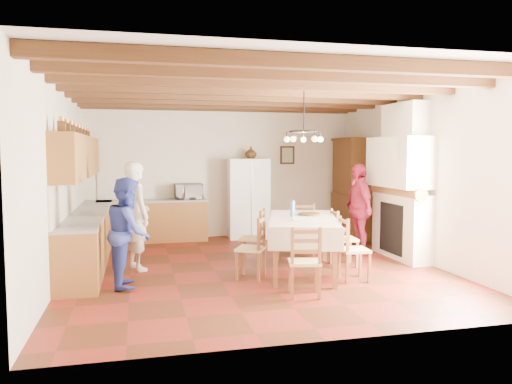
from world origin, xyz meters
TOP-DOWN VIEW (x-y plane):
  - floor at (0.00, 0.00)m, footprint 6.00×6.50m
  - ceiling at (0.00, 0.00)m, footprint 6.00×6.50m
  - wall_back at (0.00, 3.26)m, footprint 6.00×0.02m
  - wall_front at (0.00, -3.26)m, footprint 6.00×0.02m
  - wall_left at (-3.01, 0.00)m, footprint 0.02×6.50m
  - wall_right at (3.01, 0.00)m, footprint 0.02×6.50m
  - ceiling_beams at (0.00, 0.00)m, footprint 6.00×6.30m
  - lower_cabinets_left at (-2.70, 1.05)m, footprint 0.60×4.30m
  - lower_cabinets_back at (-1.55, 2.95)m, footprint 2.30×0.60m
  - countertop_left at (-2.70, 1.05)m, footprint 0.62×4.30m
  - countertop_back at (-1.55, 2.95)m, footprint 2.34×0.62m
  - backsplash_left at (-2.98, 1.05)m, footprint 0.03×4.30m
  - backsplash_back at (-1.55, 3.23)m, footprint 2.30×0.03m
  - upper_cabinets at (-2.83, 1.05)m, footprint 0.35×4.20m
  - fireplace at (2.72, 0.20)m, footprint 0.56×1.60m
  - wall_picture at (1.55, 3.23)m, footprint 0.34×0.03m
  - refrigerator at (0.55, 2.96)m, footprint 0.93×0.79m
  - hutch at (2.75, 2.31)m, footprint 0.57×1.25m
  - dining_table at (0.69, -0.45)m, footprint 1.58×2.25m
  - chandelier at (0.69, -0.45)m, footprint 0.47×0.47m
  - chair_left_near at (-0.20, -0.61)m, footprint 0.55×0.56m
  - chair_left_far at (0.03, 0.26)m, footprint 0.54×0.55m
  - chair_right_near at (1.30, -1.06)m, footprint 0.43×0.45m
  - chair_right_far at (1.53, -0.15)m, footprint 0.44×0.46m
  - chair_end_near at (0.30, -1.68)m, footprint 0.50×0.48m
  - chair_end_far at (1.14, 0.80)m, footprint 0.53×0.52m
  - person_man at (-1.89, 0.39)m, footprint 0.64×0.76m
  - person_woman_blue at (-2.00, -0.61)m, footprint 0.60×0.77m
  - person_woman_red at (2.20, 0.73)m, footprint 0.45×1.02m
  - microwave at (-0.77, 2.95)m, footprint 0.62×0.43m
  - fridge_vase at (0.62, 2.96)m, footprint 0.27×0.27m

SIDE VIEW (x-z plane):
  - floor at x=0.00m, z-range -0.02..0.00m
  - lower_cabinets_left at x=-2.70m, z-range 0.00..0.86m
  - lower_cabinets_back at x=-1.55m, z-range 0.00..0.86m
  - chair_left_near at x=-0.20m, z-range 0.00..0.96m
  - chair_left_far at x=0.03m, z-range 0.00..0.96m
  - chair_right_near at x=1.30m, z-range 0.00..0.96m
  - chair_right_far at x=1.53m, z-range 0.00..0.96m
  - chair_end_near at x=0.30m, z-range 0.00..0.96m
  - chair_end_far at x=1.14m, z-range 0.00..0.96m
  - person_woman_blue at x=-2.00m, z-range 0.00..1.57m
  - dining_table at x=0.69m, z-range 0.36..1.25m
  - person_woman_red at x=2.20m, z-range 0.00..1.71m
  - countertop_left at x=-2.70m, z-range 0.86..0.90m
  - countertop_back at x=-1.55m, z-range 0.86..0.90m
  - refrigerator at x=0.55m, z-range 0.00..1.77m
  - person_man at x=-1.89m, z-range 0.00..1.78m
  - microwave at x=-0.77m, z-range 0.90..1.23m
  - hutch at x=2.75m, z-range 0.00..2.23m
  - backsplash_left at x=-2.98m, z-range 0.90..1.50m
  - backsplash_back at x=-1.55m, z-range 0.90..1.50m
  - fireplace at x=2.72m, z-range 0.00..2.80m
  - wall_back at x=0.00m, z-range 0.00..3.00m
  - wall_front at x=0.00m, z-range 0.00..3.00m
  - wall_left at x=-3.01m, z-range 0.00..3.00m
  - wall_right at x=3.01m, z-range 0.00..3.00m
  - upper_cabinets at x=-2.83m, z-range 1.50..2.20m
  - wall_picture at x=1.55m, z-range 1.64..2.06m
  - fridge_vase at x=0.62m, z-range 1.77..2.04m
  - chandelier at x=0.69m, z-range 2.23..2.27m
  - ceiling_beams at x=0.00m, z-range 2.83..2.99m
  - ceiling at x=0.00m, z-range 3.00..3.02m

